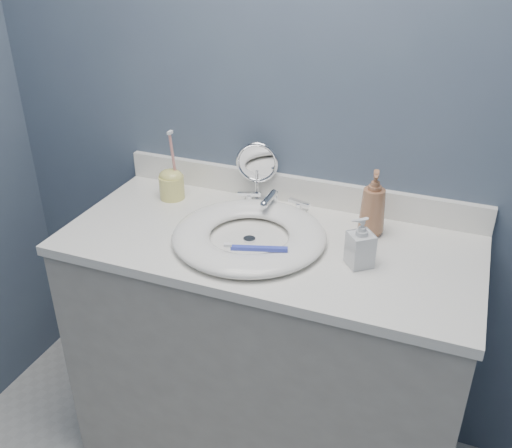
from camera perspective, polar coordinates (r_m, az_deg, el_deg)
The scene contains 12 objects.
back_wall at distance 1.79m, azimuth 4.53°, elevation 11.60°, with size 2.20×0.02×2.40m, color #435165.
vanity_cabinet at distance 1.94m, azimuth 1.15°, elevation -13.18°, with size 1.20×0.55×0.85m, color #ACA79D.
countertop at distance 1.68m, azimuth 1.29°, elevation -1.96°, with size 1.22×0.57×0.03m, color white.
backsplash at distance 1.88m, azimuth 4.10°, elevation 3.45°, with size 1.22×0.02×0.09m, color white.
basin at distance 1.66m, azimuth -0.68°, elevation -1.12°, with size 0.45×0.45×0.04m, color white, non-canonical shape.
drain at distance 1.67m, azimuth -0.67°, elevation -1.56°, with size 0.04×0.04×0.01m, color silver.
faucet at distance 1.82m, azimuth 1.65°, elevation 2.00°, with size 0.25×0.13×0.07m.
makeup_mirror at distance 1.86m, azimuth 0.10°, elevation 5.50°, with size 0.14×0.08×0.20m.
soap_bottle_amber at distance 1.69m, azimuth 11.64°, elevation 2.04°, with size 0.08×0.08×0.20m, color #966243.
soap_bottle_clear at distance 1.55m, azimuth 10.44°, elevation -1.77°, with size 0.06×0.07×0.14m, color silver.
toothbrush_holder at distance 1.92m, azimuth -8.44°, elevation 4.08°, with size 0.08×0.08×0.24m.
toothbrush_lying at distance 1.54m, azimuth 0.06°, elevation -2.47°, with size 0.17×0.07×0.02m.
Camera 1 is at (0.49, -0.39, 1.72)m, focal length 40.00 mm.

